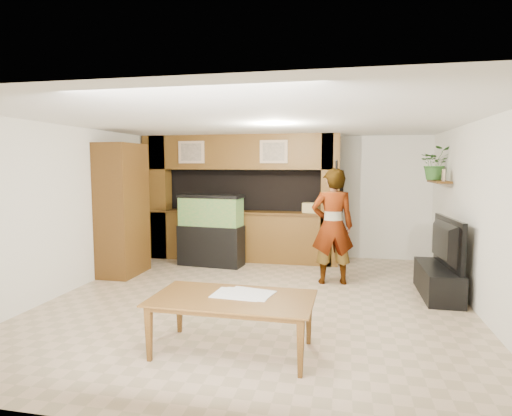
% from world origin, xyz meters
% --- Properties ---
extents(floor, '(6.50, 6.50, 0.00)m').
position_xyz_m(floor, '(0.00, 0.00, 0.00)').
color(floor, tan).
rests_on(floor, ground).
extents(ceiling, '(6.50, 6.50, 0.00)m').
position_xyz_m(ceiling, '(0.00, 0.00, 2.60)').
color(ceiling, white).
rests_on(ceiling, wall_back).
extents(wall_back, '(6.00, 0.00, 6.00)m').
position_xyz_m(wall_back, '(0.00, 3.25, 1.30)').
color(wall_back, silver).
rests_on(wall_back, floor).
extents(wall_left, '(0.00, 6.50, 6.50)m').
position_xyz_m(wall_left, '(-3.00, 0.00, 1.30)').
color(wall_left, silver).
rests_on(wall_left, floor).
extents(wall_right, '(0.00, 6.50, 6.50)m').
position_xyz_m(wall_right, '(3.00, 0.00, 1.30)').
color(wall_right, silver).
rests_on(wall_right, floor).
extents(partition, '(4.20, 0.99, 2.60)m').
position_xyz_m(partition, '(-0.95, 2.64, 1.31)').
color(partition, brown).
rests_on(partition, floor).
extents(wall_clock, '(0.05, 0.25, 0.25)m').
position_xyz_m(wall_clock, '(-2.97, 1.00, 1.90)').
color(wall_clock, black).
rests_on(wall_clock, wall_left).
extents(wall_shelf, '(0.25, 0.90, 0.04)m').
position_xyz_m(wall_shelf, '(2.85, 1.95, 1.70)').
color(wall_shelf, brown).
rests_on(wall_shelf, wall_right).
extents(pantry_cabinet, '(0.59, 0.97, 2.37)m').
position_xyz_m(pantry_cabinet, '(-2.70, 0.95, 1.19)').
color(pantry_cabinet, brown).
rests_on(pantry_cabinet, floor).
extents(trash_can, '(0.30, 0.30, 0.54)m').
position_xyz_m(trash_can, '(-2.66, 0.80, 0.27)').
color(trash_can, '#B2B2B7').
rests_on(trash_can, floor).
extents(aquarium, '(1.27, 0.48, 1.41)m').
position_xyz_m(aquarium, '(-1.35, 1.95, 0.69)').
color(aquarium, black).
rests_on(aquarium, floor).
extents(tv_stand, '(0.50, 1.37, 0.46)m').
position_xyz_m(tv_stand, '(2.65, 0.74, 0.23)').
color(tv_stand, black).
rests_on(tv_stand, floor).
extents(television, '(0.27, 1.31, 0.75)m').
position_xyz_m(television, '(2.65, 0.74, 0.83)').
color(television, black).
rests_on(television, tv_stand).
extents(photo_frame, '(0.04, 0.15, 0.20)m').
position_xyz_m(photo_frame, '(2.85, 1.62, 1.82)').
color(photo_frame, tan).
rests_on(photo_frame, wall_shelf).
extents(potted_plant, '(0.55, 0.48, 0.60)m').
position_xyz_m(potted_plant, '(2.82, 2.16, 2.02)').
color(potted_plant, '#336829').
rests_on(potted_plant, wall_shelf).
extents(person, '(0.78, 0.59, 1.94)m').
position_xyz_m(person, '(1.04, 1.12, 0.97)').
color(person, tan).
rests_on(person, floor).
extents(microphone, '(0.04, 0.11, 0.17)m').
position_xyz_m(microphone, '(1.09, 0.96, 1.99)').
color(microphone, black).
rests_on(microphone, person).
extents(dining_table, '(1.73, 0.98, 0.60)m').
position_xyz_m(dining_table, '(0.09, -1.85, 0.30)').
color(dining_table, brown).
rests_on(dining_table, floor).
extents(newspaper_a, '(0.57, 0.43, 0.01)m').
position_xyz_m(newspaper_a, '(0.21, -1.70, 0.61)').
color(newspaper_a, silver).
rests_on(newspaper_a, dining_table).
extents(newspaper_b, '(0.56, 0.43, 0.01)m').
position_xyz_m(newspaper_b, '(0.13, -1.71, 0.61)').
color(newspaper_b, silver).
rests_on(newspaper_b, dining_table).
extents(newspaper_c, '(0.56, 0.46, 0.01)m').
position_xyz_m(newspaper_c, '(0.24, -1.65, 0.61)').
color(newspaper_c, silver).
rests_on(newspaper_c, dining_table).
extents(counter_box, '(0.35, 0.28, 0.20)m').
position_xyz_m(counter_box, '(0.57, 2.45, 1.14)').
color(counter_box, tan).
rests_on(counter_box, partition).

